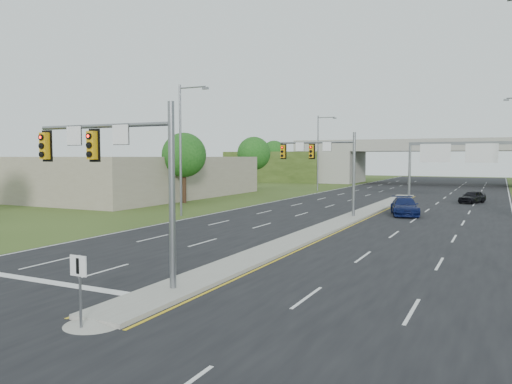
{
  "coord_description": "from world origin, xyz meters",
  "views": [
    {
      "loc": [
        10.74,
        -14.9,
        5.01
      ],
      "look_at": [
        -1.75,
        10.51,
        3.0
      ],
      "focal_mm": 35.0,
      "sensor_mm": 36.0,
      "label": 1
    }
  ],
  "objects": [
    {
      "name": "median",
      "position": [
        0.0,
        23.0,
        0.1
      ],
      "size": [
        2.0,
        54.0,
        0.16
      ],
      "primitive_type": "cube",
      "color": "gray",
      "rests_on": "road"
    },
    {
      "name": "lane_markings",
      "position": [
        -0.6,
        28.91,
        0.02
      ],
      "size": [
        23.72,
        160.0,
        0.01
      ],
      "color": "gold",
      "rests_on": "road"
    },
    {
      "name": "commercial_building",
      "position": [
        -30.0,
        35.0,
        2.5
      ],
      "size": [
        18.0,
        30.0,
        5.0
      ],
      "primitive_type": "cube",
      "color": "gray",
      "rests_on": "ground"
    },
    {
      "name": "ground",
      "position": [
        0.0,
        0.0,
        0.0
      ],
      "size": [
        240.0,
        240.0,
        0.0
      ],
      "primitive_type": "plane",
      "color": "#314418",
      "rests_on": "ground"
    },
    {
      "name": "median_nose",
      "position": [
        0.0,
        -4.0,
        0.1
      ],
      "size": [
        2.0,
        2.0,
        0.16
      ],
      "primitive_type": "cone",
      "color": "gray",
      "rests_on": "road"
    },
    {
      "name": "tree_back_a",
      "position": [
        -38.0,
        94.0,
        5.84
      ],
      "size": [
        6.0,
        6.0,
        8.85
      ],
      "color": "#382316",
      "rests_on": "ground"
    },
    {
      "name": "tree_back_b",
      "position": [
        -24.0,
        94.0,
        5.51
      ],
      "size": [
        5.6,
        5.6,
        8.32
      ],
      "color": "#382316",
      "rests_on": "ground"
    },
    {
      "name": "sign_gantry",
      "position": [
        6.68,
        44.92,
        5.24
      ],
      "size": [
        11.58,
        0.44,
        6.67
      ],
      "color": "slate",
      "rests_on": "ground"
    },
    {
      "name": "lightpole_l_far",
      "position": [
        -13.3,
        55.0,
        6.1
      ],
      "size": [
        2.85,
        0.25,
        11.0
      ],
      "color": "slate",
      "rests_on": "ground"
    },
    {
      "name": "car_far_c",
      "position": [
        8.05,
        43.26,
        0.7
      ],
      "size": [
        2.96,
        4.28,
        1.35
      ],
      "primitive_type": "imported",
      "rotation": [
        0.0,
        0.0,
        -0.38
      ],
      "color": "black",
      "rests_on": "road"
    },
    {
      "name": "keep_right_sign",
      "position": [
        0.0,
        -4.53,
        1.52
      ],
      "size": [
        0.6,
        0.13,
        2.2
      ],
      "color": "slate",
      "rests_on": "ground"
    },
    {
      "name": "tree_l_near",
      "position": [
        -20.0,
        30.0,
        5.18
      ],
      "size": [
        4.8,
        4.8,
        7.6
      ],
      "color": "#382316",
      "rests_on": "ground"
    },
    {
      "name": "road",
      "position": [
        0.0,
        35.0,
        0.01
      ],
      "size": [
        24.0,
        160.0,
        0.02
      ],
      "primitive_type": "cube",
      "color": "black",
      "rests_on": "ground"
    },
    {
      "name": "signal_mast_far",
      "position": [
        -2.26,
        24.93,
        4.73
      ],
      "size": [
        6.62,
        0.6,
        7.0
      ],
      "color": "slate",
      "rests_on": "ground"
    },
    {
      "name": "signal_mast_near",
      "position": [
        -2.26,
        -0.07,
        4.73
      ],
      "size": [
        6.62,
        0.6,
        7.0
      ],
      "color": "slate",
      "rests_on": "ground"
    },
    {
      "name": "tree_l_mid",
      "position": [
        -24.0,
        55.0,
        5.51
      ],
      "size": [
        5.2,
        5.2,
        8.12
      ],
      "color": "#382316",
      "rests_on": "ground"
    },
    {
      "name": "overpass",
      "position": [
        0.0,
        80.0,
        3.55
      ],
      "size": [
        80.0,
        14.0,
        8.1
      ],
      "color": "gray",
      "rests_on": "ground"
    },
    {
      "name": "car_far_b",
      "position": [
        3.46,
        28.66,
        0.78
      ],
      "size": [
        3.41,
        5.62,
        1.52
      ],
      "primitive_type": "imported",
      "rotation": [
        0.0,
        0.0,
        0.26
      ],
      "color": "#0B1442",
      "rests_on": "road"
    },
    {
      "name": "lightpole_l_mid",
      "position": [
        -13.3,
        20.0,
        6.1
      ],
      "size": [
        2.85,
        0.25,
        11.0
      ],
      "color": "slate",
      "rests_on": "ground"
    }
  ]
}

